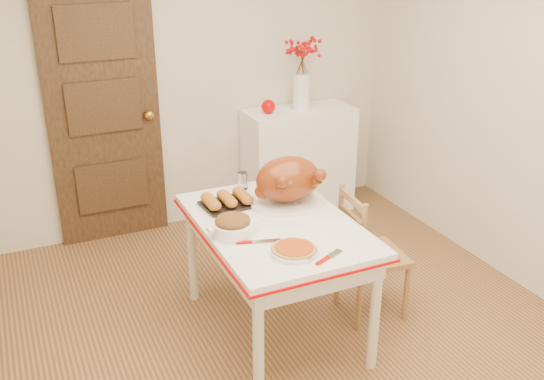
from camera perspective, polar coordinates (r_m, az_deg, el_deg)
name	(u,v)px	position (r m, az deg, el deg)	size (l,w,h in m)	color
floor	(300,347)	(3.83, 2.63, -14.43)	(3.50, 4.00, 0.00)	brown
wall_back	(189,76)	(5.01, -7.75, 10.44)	(3.50, 0.00, 2.50)	beige
door_back	(104,114)	(4.88, -15.40, 6.83)	(0.85, 0.06, 2.06)	black
sideboard	(298,161)	(5.36, 2.48, 2.71)	(0.93, 0.41, 0.93)	white
kitchen_table	(275,277)	(3.76, 0.32, -8.13)	(0.87, 1.27, 0.76)	white
chair_oak	(373,253)	(3.96, 9.42, -5.81)	(0.38, 0.38, 0.87)	olive
berry_vase	(302,73)	(5.15, 2.81, 10.88)	(0.32, 0.32, 0.62)	white
apple	(268,106)	(5.08, -0.34, 7.79)	(0.12, 0.12, 0.12)	#C10000
turkey_platter	(288,182)	(3.74, 1.50, 0.78)	(0.48, 0.38, 0.30)	maroon
pumpkin_pie	(294,249)	(3.23, 2.08, -5.55)	(0.24, 0.24, 0.05)	#A43E10
stuffing_dish	(233,225)	(3.41, -3.67, -3.31)	(0.30, 0.23, 0.11)	brown
rolls_tray	(227,200)	(3.77, -4.22, -0.93)	(0.30, 0.24, 0.08)	#9A5B1B
pie_server	(329,257)	(3.21, 5.31, -6.23)	(0.21, 0.06, 0.01)	silver
carving_knife	(259,241)	(3.34, -1.25, -4.82)	(0.25, 0.06, 0.01)	silver
drinking_glass	(243,181)	(4.01, -2.76, 0.88)	(0.07, 0.07, 0.11)	white
shaker_pair	(282,181)	(4.04, 0.89, 0.84)	(0.08, 0.03, 0.08)	white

